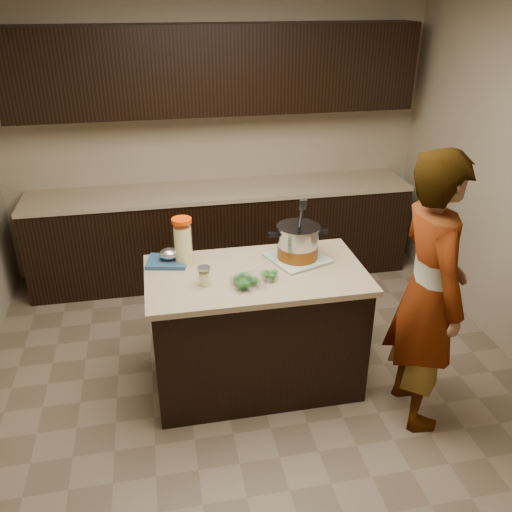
{
  "coord_description": "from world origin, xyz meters",
  "views": [
    {
      "loc": [
        -0.61,
        -3.11,
        2.59
      ],
      "look_at": [
        0.0,
        0.0,
        1.02
      ],
      "focal_mm": 38.0,
      "sensor_mm": 36.0,
      "label": 1
    }
  ],
  "objects_px": {
    "lemonade_pitcher": "(183,243)",
    "island": "(256,329)",
    "stock_pot": "(298,244)",
    "person": "(428,293)"
  },
  "relations": [
    {
      "from": "stock_pot",
      "to": "person",
      "type": "distance_m",
      "value": 0.92
    },
    {
      "from": "lemonade_pitcher",
      "to": "island",
      "type": "bearing_deg",
      "value": -25.85
    },
    {
      "from": "island",
      "to": "person",
      "type": "xyz_separation_m",
      "value": [
        0.98,
        -0.5,
        0.46
      ]
    },
    {
      "from": "lemonade_pitcher",
      "to": "person",
      "type": "bearing_deg",
      "value": -26.6
    },
    {
      "from": "island",
      "to": "lemonade_pitcher",
      "type": "height_order",
      "value": "lemonade_pitcher"
    },
    {
      "from": "island",
      "to": "stock_pot",
      "type": "distance_m",
      "value": 0.66
    },
    {
      "from": "lemonade_pitcher",
      "to": "person",
      "type": "relative_size",
      "value": 0.18
    },
    {
      "from": "island",
      "to": "lemonade_pitcher",
      "type": "bearing_deg",
      "value": 154.15
    },
    {
      "from": "lemonade_pitcher",
      "to": "person",
      "type": "height_order",
      "value": "person"
    },
    {
      "from": "person",
      "to": "lemonade_pitcher",
      "type": "bearing_deg",
      "value": 66.8
    }
  ]
}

